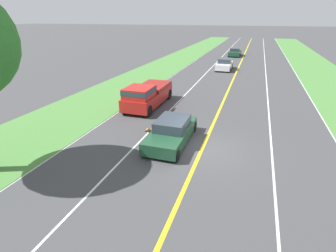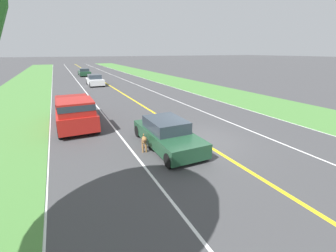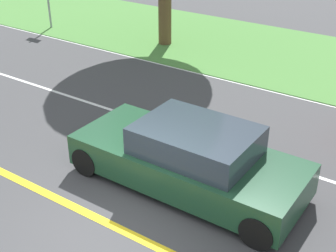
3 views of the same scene
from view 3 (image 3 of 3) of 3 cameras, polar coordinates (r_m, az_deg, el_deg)
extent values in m
plane|color=#424244|center=(8.33, -5.77, -12.46)|extent=(400.00, 400.00, 0.00)
cube|color=yellow|center=(8.33, -5.77, -12.44)|extent=(0.18, 160.00, 0.01)
cube|color=white|center=(13.59, 13.32, 3.98)|extent=(0.14, 160.00, 0.01)
cube|color=white|center=(10.71, 6.18, -2.28)|extent=(0.10, 160.00, 0.01)
cube|color=#4C843D|center=(16.24, 17.39, 7.52)|extent=(6.00, 160.00, 0.03)
cube|color=#1E472D|center=(9.10, 2.37, -4.59)|extent=(1.85, 4.56, 0.64)
cube|color=#2D3842|center=(8.71, 3.46, -1.72)|extent=(1.59, 2.19, 0.53)
cylinder|color=black|center=(10.72, -3.82, -0.32)|extent=(0.22, 0.61, 0.61)
cylinder|color=black|center=(9.20, 15.25, -6.64)|extent=(0.22, 0.61, 0.61)
cylinder|color=black|center=(9.64, -9.92, -4.24)|extent=(0.22, 0.61, 0.61)
cylinder|color=black|center=(7.93, 10.89, -12.52)|extent=(0.22, 0.61, 0.61)
ellipsoid|color=olive|center=(9.91, 6.33, -1.55)|extent=(0.40, 0.71, 0.28)
cylinder|color=olive|center=(10.27, 5.61, -2.50)|extent=(0.07, 0.07, 0.38)
cylinder|color=olive|center=(9.99, 7.49, -3.57)|extent=(0.07, 0.07, 0.38)
cylinder|color=olive|center=(10.17, 5.00, -2.78)|extent=(0.07, 0.07, 0.38)
cylinder|color=olive|center=(9.90, 6.88, -3.86)|extent=(0.07, 0.07, 0.38)
cylinder|color=olive|center=(10.03, 5.21, -0.37)|extent=(0.19, 0.22, 0.18)
sphere|color=olive|center=(10.08, 4.76, 0.20)|extent=(0.28, 0.28, 0.23)
ellipsoid|color=#331E14|center=(10.19, 4.15, 0.44)|extent=(0.13, 0.13, 0.09)
cone|color=brown|center=(10.07, 5.09, 0.71)|extent=(0.09, 0.09, 0.10)
cone|color=brown|center=(9.99, 4.57, 0.50)|extent=(0.09, 0.09, 0.10)
cylinder|color=olive|center=(9.63, 8.19, -2.35)|extent=(0.12, 0.26, 0.25)
camera|label=1|loc=(16.75, -51.86, 22.33)|focal=28.00mm
camera|label=2|loc=(16.96, -17.31, 23.61)|focal=24.00mm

